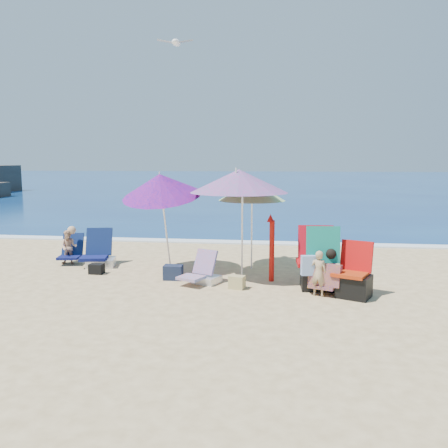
# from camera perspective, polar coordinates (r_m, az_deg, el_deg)

# --- Properties ---
(ground) EXTENTS (120.00, 120.00, 0.00)m
(ground) POSITION_cam_1_polar(r_m,az_deg,el_deg) (8.10, 1.19, -8.74)
(ground) COLOR #D8BC84
(ground) RESTS_ON ground
(sea) EXTENTS (120.00, 80.00, 0.12)m
(sea) POSITION_cam_1_polar(r_m,az_deg,el_deg) (52.78, 6.61, 5.23)
(sea) COLOR navy
(sea) RESTS_ON ground
(foam) EXTENTS (120.00, 0.50, 0.04)m
(foam) POSITION_cam_1_polar(r_m,az_deg,el_deg) (13.05, 3.66, -2.28)
(foam) COLOR white
(foam) RESTS_ON ground
(umbrella_turquoise) EXTENTS (2.39, 2.39, 2.17)m
(umbrella_turquoise) POSITION_cam_1_polar(r_m,az_deg,el_deg) (8.96, 1.84, 5.25)
(umbrella_turquoise) COLOR white
(umbrella_turquoise) RESTS_ON ground
(umbrella_striped) EXTENTS (1.86, 1.86, 1.89)m
(umbrella_striped) POSITION_cam_1_polar(r_m,az_deg,el_deg) (9.90, 3.42, 4.04)
(umbrella_striped) COLOR white
(umbrella_striped) RESTS_ON ground
(umbrella_blue) EXTENTS (1.82, 1.87, 2.20)m
(umbrella_blue) POSITION_cam_1_polar(r_m,az_deg,el_deg) (9.51, -7.73, 4.71)
(umbrella_blue) COLOR white
(umbrella_blue) RESTS_ON ground
(furled_umbrella) EXTENTS (0.16, 0.15, 1.30)m
(furled_umbrella) POSITION_cam_1_polar(r_m,az_deg,el_deg) (8.93, 5.81, -2.50)
(furled_umbrella) COLOR #B4140C
(furled_umbrella) RESTS_ON ground
(chair_navy) EXTENTS (0.80, 0.84, 0.80)m
(chair_navy) POSITION_cam_1_polar(r_m,az_deg,el_deg) (10.61, -14.97, -3.83)
(chair_navy) COLOR #0D144D
(chair_navy) RESTS_ON ground
(chair_rainbow) EXTENTS (0.82, 0.78, 0.62)m
(chair_rainbow) POSITION_cam_1_polar(r_m,az_deg,el_deg) (8.85, -2.52, -6.20)
(chair_rainbow) COLOR #D9594C
(chair_rainbow) RESTS_ON ground
(camp_chair_left) EXTENTS (0.75, 0.71, 0.94)m
(camp_chair_left) POSITION_cam_1_polar(r_m,az_deg,el_deg) (8.26, 15.56, -6.68)
(camp_chair_left) COLOR #A82C0C
(camp_chair_left) RESTS_ON ground
(camp_chair_right) EXTENTS (0.74, 0.85, 1.18)m
(camp_chair_right) POSITION_cam_1_polar(r_m,az_deg,el_deg) (8.57, 11.40, -5.03)
(camp_chair_right) COLOR #AD0C0F
(camp_chair_right) RESTS_ON ground
(person_center) EXTENTS (0.58, 0.53, 0.80)m
(person_center) POSITION_cam_1_polar(r_m,az_deg,el_deg) (8.18, 11.89, -5.92)
(person_center) COLOR tan
(person_center) RESTS_ON ground
(person_left) EXTENTS (0.53, 0.67, 0.85)m
(person_left) POSITION_cam_1_polar(r_m,az_deg,el_deg) (10.99, -18.32, -2.66)
(person_left) COLOR tan
(person_left) RESTS_ON ground
(bag_navy_a) EXTENTS (0.37, 0.27, 0.28)m
(bag_navy_a) POSITION_cam_1_polar(r_m,az_deg,el_deg) (9.18, -6.21, -5.88)
(bag_navy_a) COLOR #192238
(bag_navy_a) RESTS_ON ground
(bag_black_a) EXTENTS (0.29, 0.22, 0.21)m
(bag_black_a) POSITION_cam_1_polar(r_m,az_deg,el_deg) (9.93, -15.27, -5.29)
(bag_black_a) COLOR black
(bag_black_a) RESTS_ON ground
(bag_tan) EXTENTS (0.31, 0.26, 0.24)m
(bag_tan) POSITION_cam_1_polar(r_m,az_deg,el_deg) (8.50, 1.59, -7.11)
(bag_tan) COLOR tan
(bag_tan) RESTS_ON ground
(bag_navy_b) EXTENTS (0.45, 0.35, 0.32)m
(bag_navy_b) POSITION_cam_1_polar(r_m,az_deg,el_deg) (9.01, 13.09, -6.18)
(bag_navy_b) COLOR #191836
(bag_navy_b) RESTS_ON ground
(seagull) EXTENTS (0.73, 0.36, 0.13)m
(seagull) POSITION_cam_1_polar(r_m,az_deg,el_deg) (10.20, -5.86, 21.14)
(seagull) COLOR white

